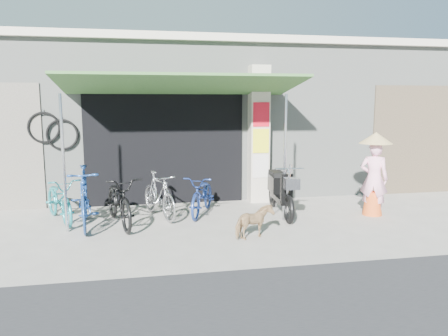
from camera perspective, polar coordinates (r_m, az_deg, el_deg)
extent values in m
plane|color=#A19A91|center=(7.45, 2.98, -8.74)|extent=(80.00, 80.00, 0.00)
cube|color=gray|center=(12.13, -2.70, 6.43)|extent=(12.00, 5.00, 3.50)
cube|color=beige|center=(12.19, -2.76, 15.06)|extent=(12.30, 5.30, 0.16)
cube|color=black|center=(9.54, -7.70, 2.73)|extent=(3.40, 0.06, 2.50)
cube|color=black|center=(9.65, -7.62, -1.40)|extent=(3.06, 0.04, 1.10)
torus|color=black|center=(9.60, -20.37, 4.10)|extent=(0.65, 0.05, 0.65)
cylinder|color=silver|center=(9.60, -20.45, 6.01)|extent=(0.02, 0.02, 0.12)
torus|color=black|center=(9.65, -22.47, 4.90)|extent=(0.65, 0.05, 0.65)
cylinder|color=silver|center=(9.66, -22.56, 6.80)|extent=(0.02, 0.02, 0.12)
cube|color=beige|center=(9.72, 4.51, 4.37)|extent=(0.42, 0.42, 3.00)
cube|color=red|center=(9.48, 4.89, 6.98)|extent=(0.36, 0.02, 0.52)
cube|color=#FCF81C|center=(9.52, 4.85, 3.55)|extent=(0.36, 0.02, 0.52)
cube|color=silver|center=(9.58, 4.80, 0.21)|extent=(0.36, 0.02, 0.50)
cube|color=#33602B|center=(8.59, -5.50, 10.80)|extent=(4.60, 1.88, 0.35)
cylinder|color=silver|center=(7.83, -20.21, 0.45)|extent=(0.05, 0.05, 2.36)
cylinder|color=silver|center=(8.15, 7.96, 1.21)|extent=(0.05, 0.05, 2.36)
cube|color=brown|center=(11.65, 24.44, 3.35)|extent=(2.60, 0.06, 2.60)
imported|color=teal|center=(8.70, -20.68, -3.85)|extent=(1.17, 1.70, 0.85)
imported|color=navy|center=(8.17, -17.78, -3.66)|extent=(0.69, 1.84, 1.08)
imported|color=black|center=(8.12, -13.49, -4.12)|extent=(1.04, 1.85, 0.92)
imported|color=#A6A7AB|center=(8.52, -8.52, -3.48)|extent=(0.91, 1.54, 0.89)
imported|color=navy|center=(8.66, -2.82, -3.49)|extent=(1.06, 1.63, 0.81)
imported|color=#A57A57|center=(7.19, 3.94, -7.08)|extent=(0.72, 0.54, 0.56)
torus|color=black|center=(8.13, 8.48, -5.39)|extent=(0.13, 0.53, 0.53)
torus|color=black|center=(9.35, 6.43, -3.48)|extent=(0.13, 0.53, 0.53)
cube|color=black|center=(8.72, 7.39, -3.89)|extent=(0.29, 0.96, 0.10)
cube|color=black|center=(9.01, 6.89, -2.05)|extent=(0.30, 0.57, 0.34)
cube|color=black|center=(8.97, 6.91, -0.73)|extent=(0.28, 0.57, 0.09)
cube|color=black|center=(8.24, 8.18, -2.66)|extent=(0.23, 0.12, 0.56)
cylinder|color=silver|center=(8.01, 8.55, -0.10)|extent=(0.52, 0.07, 0.03)
cube|color=silver|center=(7.88, 8.85, -2.02)|extent=(0.27, 0.22, 0.20)
imported|color=#FFABC8|center=(9.06, 18.98, -1.31)|extent=(0.64, 0.59, 1.46)
cone|color=#D5521E|center=(9.15, 18.82, -4.40)|extent=(0.38, 0.38, 0.46)
cone|color=tan|center=(8.96, 19.23, 3.74)|extent=(0.64, 0.64, 0.22)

